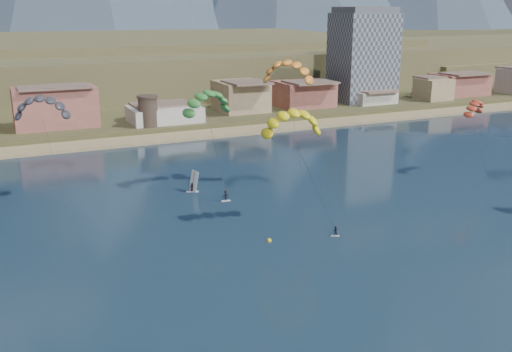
# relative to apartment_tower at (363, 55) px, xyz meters

# --- Properties ---
(ground) EXTENTS (2400.00, 2400.00, 0.00)m
(ground) POSITION_rel_apartment_tower_xyz_m (-85.00, -128.00, -17.82)
(ground) COLOR black
(ground) RESTS_ON ground
(beach) EXTENTS (2200.00, 12.00, 0.90)m
(beach) POSITION_rel_apartment_tower_xyz_m (-85.00, -22.00, -17.57)
(beach) COLOR tan
(beach) RESTS_ON ground
(land) EXTENTS (2200.00, 900.00, 4.00)m
(land) POSITION_rel_apartment_tower_xyz_m (-85.00, 432.00, -17.82)
(land) COLOR brown
(land) RESTS_ON ground
(foothills) EXTENTS (940.00, 210.00, 18.00)m
(foothills) POSITION_rel_apartment_tower_xyz_m (-62.61, 104.47, -8.74)
(foothills) COLOR brown
(foothills) RESTS_ON ground
(apartment_tower) EXTENTS (20.00, 16.00, 32.00)m
(apartment_tower) POSITION_rel_apartment_tower_xyz_m (0.00, 0.00, 0.00)
(apartment_tower) COLOR gray
(apartment_tower) RESTS_ON ground
(watchtower) EXTENTS (5.82, 5.82, 8.60)m
(watchtower) POSITION_rel_apartment_tower_xyz_m (-80.00, -14.00, -11.45)
(watchtower) COLOR #47382D
(watchtower) RESTS_ON ground
(kitesurfer_yellow) EXTENTS (10.55, 11.67, 19.96)m
(kitesurfer_yellow) POSITION_rel_apartment_tower_xyz_m (-76.49, -91.10, -0.86)
(kitesurfer_yellow) COLOR silver
(kitesurfer_yellow) RESTS_ON ground
(kitesurfer_green) EXTENTS (11.52, 14.16, 20.23)m
(kitesurfer_green) POSITION_rel_apartment_tower_xyz_m (-81.87, -67.28, -0.82)
(kitesurfer_green) COLOR silver
(kitesurfer_green) RESTS_ON ground
(distant_kite_dark) EXTENTS (10.51, 7.12, 20.59)m
(distant_kite_dark) POSITION_rel_apartment_tower_xyz_m (-110.95, -62.53, -0.31)
(distant_kite_dark) COLOR #262626
(distant_kite_dark) RESTS_ON ground
(distant_kite_orange) EXTENTS (10.14, 10.20, 25.58)m
(distant_kite_orange) POSITION_rel_apartment_tower_xyz_m (-66.85, -71.05, 4.79)
(distant_kite_orange) COLOR #262626
(distant_kite_orange) RESTS_ON ground
(distant_kite_red) EXTENTS (7.84, 7.02, 17.11)m
(distant_kite_red) POSITION_rel_apartment_tower_xyz_m (-29.12, -81.32, -3.38)
(distant_kite_red) COLOR #262626
(distant_kite_red) RESTS_ON ground
(windsurfer) EXTENTS (2.43, 2.59, 4.03)m
(windsurfer) POSITION_rel_apartment_tower_xyz_m (-85.96, -69.50, -16.54)
(windsurfer) COLOR silver
(windsurfer) RESTS_ON ground
(buoy) EXTENTS (0.71, 0.71, 0.71)m
(buoy) POSITION_rel_apartment_tower_xyz_m (-83.43, -97.31, -17.70)
(buoy) COLOR yellow
(buoy) RESTS_ON ground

